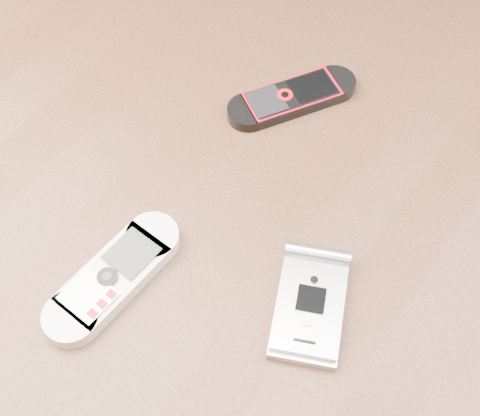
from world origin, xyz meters
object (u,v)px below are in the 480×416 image
(table, at_px, (236,268))
(nokia_white, at_px, (114,277))
(nokia_black_red, at_px, (292,97))
(motorola_razr, at_px, (310,306))

(table, relative_size, nokia_white, 8.71)
(nokia_black_red, height_order, motorola_razr, motorola_razr)
(motorola_razr, bearing_deg, nokia_white, -178.07)
(nokia_white, bearing_deg, motorola_razr, 29.29)
(table, relative_size, nokia_black_red, 8.98)
(table, distance_m, nokia_white, 0.16)
(table, distance_m, nokia_black_red, 0.18)
(table, distance_m, motorola_razr, 0.16)
(nokia_white, height_order, nokia_black_red, nokia_white)
(nokia_white, xyz_separation_m, nokia_black_red, (0.01, 0.25, -0.00))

